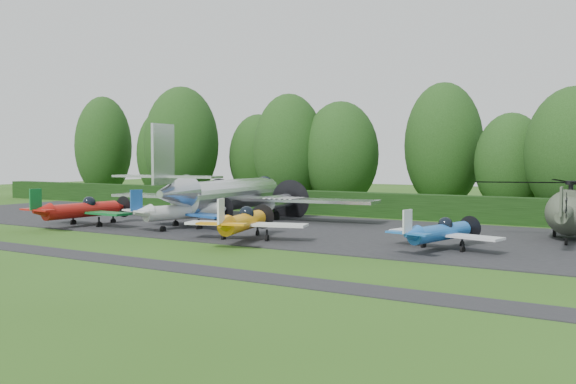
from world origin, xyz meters
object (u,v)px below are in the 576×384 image
Objects in this scene: light_plane_red at (82,210)px; light_plane_white at (183,211)px; light_plane_blue at (440,232)px; light_plane_orange at (244,222)px; transport_plane at (227,194)px; helicopter at (570,208)px.

light_plane_white is (6.86, 2.96, -0.01)m from light_plane_red.
light_plane_white is 1.19× the size of light_plane_blue.
light_plane_orange reaches higher than light_plane_blue.
transport_plane is 3.47× the size of light_plane_blue.
light_plane_red is at bearing -170.35° from light_plane_white.
light_plane_white is at bearing 173.36° from light_plane_orange.
light_plane_blue is (18.57, -0.82, -0.19)m from light_plane_white.
light_plane_orange is (7.55, -3.29, -0.03)m from light_plane_white.
transport_plane is at bearing 148.91° from light_plane_orange.
light_plane_red is at bearing 172.90° from light_plane_blue.
transport_plane is 12.58m from light_plane_orange.
light_plane_red is 25.51m from light_plane_blue.
helicopter is (30.49, 10.64, 0.69)m from light_plane_red.
helicopter is (23.63, 7.69, 0.70)m from light_plane_white.
light_plane_orange is (8.39, -9.32, -0.89)m from transport_plane.
light_plane_orange is 1.16× the size of light_plane_blue.
transport_plane is 10.85m from light_plane_red.
light_plane_blue is (11.02, 2.47, -0.16)m from light_plane_orange.
light_plane_red is at bearing -116.35° from transport_plane.
light_plane_orange is 11.30m from light_plane_blue.
light_plane_red is 32.30m from helicopter.
light_plane_white is at bearing 21.70° from light_plane_red.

